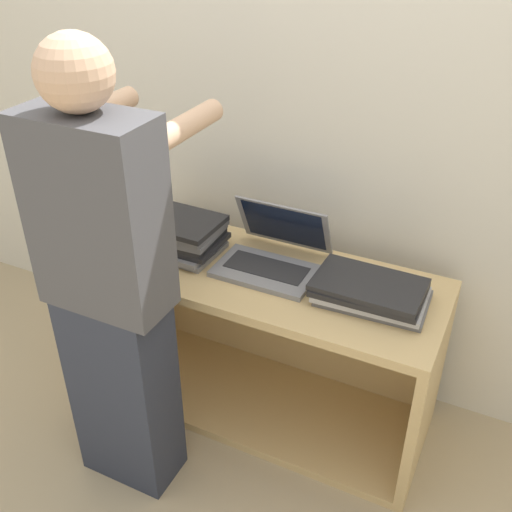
{
  "coord_description": "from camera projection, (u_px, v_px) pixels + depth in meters",
  "views": [
    {
      "loc": [
        0.78,
        -1.41,
        1.89
      ],
      "look_at": [
        0.0,
        0.19,
        0.79
      ],
      "focal_mm": 42.0,
      "sensor_mm": 36.0,
      "label": 1
    }
  ],
  "objects": [
    {
      "name": "ground_plane",
      "position": [
        235.0,
        448.0,
        2.36
      ],
      "size": [
        12.0,
        12.0,
        0.0
      ],
      "primitive_type": "plane",
      "color": "tan"
    },
    {
      "name": "wall_back",
      "position": [
        309.0,
        104.0,
        2.22
      ],
      "size": [
        8.0,
        0.05,
        2.4
      ],
      "color": "silver",
      "rests_on": "ground_plane"
    },
    {
      "name": "cart",
      "position": [
        272.0,
        334.0,
        2.44
      ],
      "size": [
        1.33,
        0.53,
        0.67
      ],
      "color": "tan",
      "rests_on": "ground_plane"
    },
    {
      "name": "laptop_open",
      "position": [
        272.0,
        255.0,
        2.23
      ],
      "size": [
        0.37,
        0.33,
        0.23
      ],
      "color": "gray",
      "rests_on": "cart"
    },
    {
      "name": "laptop_stack_left",
      "position": [
        173.0,
        233.0,
        2.32
      ],
      "size": [
        0.39,
        0.26,
        0.14
      ],
      "color": "gray",
      "rests_on": "cart"
    },
    {
      "name": "laptop_stack_right",
      "position": [
        371.0,
        292.0,
        2.04
      ],
      "size": [
        0.39,
        0.25,
        0.08
      ],
      "color": "slate",
      "rests_on": "cart"
    },
    {
      "name": "person",
      "position": [
        111.0,
        293.0,
        1.89
      ],
      "size": [
        0.4,
        0.52,
        1.59
      ],
      "color": "#2D3342",
      "rests_on": "ground_plane"
    },
    {
      "name": "inventory_tag",
      "position": [
        163.0,
        223.0,
        2.24
      ],
      "size": [
        0.06,
        0.02,
        0.01
      ],
      "color": "red",
      "rests_on": "laptop_stack_left"
    }
  ]
}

